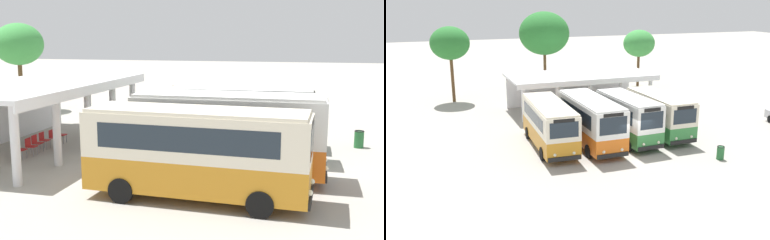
# 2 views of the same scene
# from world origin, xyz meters

# --- Properties ---
(ground_plane) EXTENTS (180.00, 180.00, 0.00)m
(ground_plane) POSITION_xyz_m (0.00, 0.00, 0.00)
(ground_plane) COLOR #A39E93
(city_bus_nearest_orange) EXTENTS (2.64, 7.93, 3.24)m
(city_bus_nearest_orange) POSITION_xyz_m (-4.73, 3.63, 1.79)
(city_bus_nearest_orange) COLOR black
(city_bus_nearest_orange) RESTS_ON ground
(city_bus_second_in_row) EXTENTS (2.46, 7.73, 3.44)m
(city_bus_second_in_row) POSITION_xyz_m (-1.82, 3.05, 1.89)
(city_bus_second_in_row) COLOR black
(city_bus_second_in_row) RESTS_ON ground
(city_bus_middle_cream) EXTENTS (2.46, 6.70, 3.38)m
(city_bus_middle_cream) POSITION_xyz_m (1.09, 2.98, 1.86)
(city_bus_middle_cream) COLOR black
(city_bus_middle_cream) RESTS_ON ground
(city_bus_fourth_amber) EXTENTS (2.41, 6.96, 3.22)m
(city_bus_fourth_amber) POSITION_xyz_m (4.00, 3.47, 1.78)
(city_bus_fourth_amber) COLOR black
(city_bus_fourth_amber) RESTS_ON ground
(terminal_canopy) EXTENTS (13.48, 6.23, 3.40)m
(terminal_canopy) POSITION_xyz_m (1.20, 13.87, 2.66)
(terminal_canopy) COLOR silver
(terminal_canopy) RESTS_ON ground
(waiting_chair_end_by_column) EXTENTS (0.44, 0.44, 0.86)m
(waiting_chair_end_by_column) POSITION_xyz_m (-1.27, 13.05, 0.52)
(waiting_chair_end_by_column) COLOR slate
(waiting_chair_end_by_column) RESTS_ON ground
(waiting_chair_second_from_end) EXTENTS (0.44, 0.44, 0.86)m
(waiting_chair_second_from_end) POSITION_xyz_m (-0.55, 12.94, 0.52)
(waiting_chair_second_from_end) COLOR slate
(waiting_chair_second_from_end) RESTS_ON ground
(waiting_chair_middle_seat) EXTENTS (0.44, 0.44, 0.86)m
(waiting_chair_middle_seat) POSITION_xyz_m (0.16, 13.05, 0.52)
(waiting_chair_middle_seat) COLOR slate
(waiting_chair_middle_seat) RESTS_ON ground
(waiting_chair_fourth_seat) EXTENTS (0.44, 0.44, 0.86)m
(waiting_chair_fourth_seat) POSITION_xyz_m (0.88, 13.08, 0.52)
(waiting_chair_fourth_seat) COLOR slate
(waiting_chair_fourth_seat) RESTS_ON ground
(waiting_chair_fifth_seat) EXTENTS (0.44, 0.44, 0.86)m
(waiting_chair_fifth_seat) POSITION_xyz_m (1.59, 12.95, 0.52)
(waiting_chair_fifth_seat) COLOR slate
(waiting_chair_fifth_seat) RESTS_ON ground
(waiting_chair_far_end_seat) EXTENTS (0.44, 0.44, 0.86)m
(waiting_chair_far_end_seat) POSITION_xyz_m (2.31, 12.95, 0.52)
(waiting_chair_far_end_seat) COLOR slate
(waiting_chair_far_end_seat) RESTS_ON ground
(roadside_tree_behind_canopy) EXTENTS (5.53, 5.53, 8.90)m
(roadside_tree_behind_canopy) POSITION_xyz_m (0.31, 22.11, 6.53)
(roadside_tree_behind_canopy) COLOR brown
(roadside_tree_behind_canopy) RESTS_ON ground
(roadside_tree_east_of_canopy) EXTENTS (3.72, 3.72, 6.70)m
(roadside_tree_east_of_canopy) POSITION_xyz_m (11.73, 21.54, 5.09)
(roadside_tree_east_of_canopy) COLOR brown
(roadside_tree_east_of_canopy) RESTS_ON ground
(roadside_tree_west_of_canopy) EXTENTS (3.88, 3.88, 7.61)m
(roadside_tree_west_of_canopy) POSITION_xyz_m (-9.84, 20.73, 5.92)
(roadside_tree_west_of_canopy) COLOR brown
(roadside_tree_west_of_canopy) RESTS_ON ground
(litter_bin_apron) EXTENTS (0.49, 0.49, 0.90)m
(litter_bin_apron) POSITION_xyz_m (5.13, -2.58, 0.46)
(litter_bin_apron) COLOR #266633
(litter_bin_apron) RESTS_ON ground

